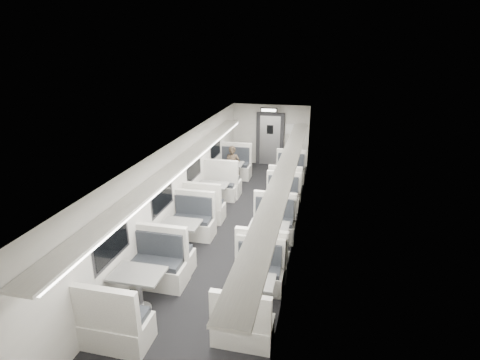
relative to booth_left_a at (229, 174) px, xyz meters
The scene contains 19 objects.
room 3.49m from the booth_left_a, 72.88° to the right, with size 3.24×12.24×2.64m.
booth_left_a is the anchor object (origin of this frame).
booth_left_b 1.89m from the booth_left_a, 90.00° to the right, with size 1.07×2.17×1.16m.
booth_left_c 4.45m from the booth_left_a, 90.00° to the right, with size 1.08×2.19×1.17m.
booth_left_d 6.53m from the booth_left_a, 90.00° to the right, with size 1.12×2.27×1.21m.
booth_right_a 2.01m from the booth_left_a, ahead, with size 1.03×2.09×1.12m.
booth_right_b 2.96m from the booth_left_a, 47.46° to the right, with size 1.00×2.03×1.08m.
booth_right_c 4.58m from the booth_left_a, 64.11° to the right, with size 1.08×2.18×1.17m.
booth_right_d 6.45m from the booth_left_a, 71.94° to the right, with size 0.98×1.98×1.06m.
passenger 0.32m from the booth_left_a, 11.53° to the right, with size 0.52×0.34×1.42m, color black.
window_a 1.06m from the booth_left_a, 162.57° to the left, with size 0.02×1.18×0.84m, color black.
window_b 2.30m from the booth_left_a, 103.41° to the right, with size 0.02×1.18×0.84m, color black.
window_c 4.37m from the booth_left_a, 96.56° to the right, with size 0.02×1.18×0.84m, color black.
window_d 6.53m from the booth_left_a, 94.33° to the right, with size 0.02×1.18×0.84m, color black.
luggage_rack_left 3.86m from the booth_left_a, 93.94° to the right, with size 0.46×10.40×0.09m.
luggage_rack_right 4.46m from the booth_left_a, 57.68° to the right, with size 0.46×10.40×0.09m.
vestibule_door 2.93m from the booth_left_a, 69.57° to the left, with size 1.10×0.13×2.10m.
exit_sign 3.05m from the booth_left_a, 65.53° to the left, with size 0.62×0.12×0.16m.
wall_notice 3.37m from the booth_left_a, 56.79° to the left, with size 0.32×0.02×0.40m, color silver.
Camera 1 is at (2.04, -8.40, 4.64)m, focal length 28.00 mm.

